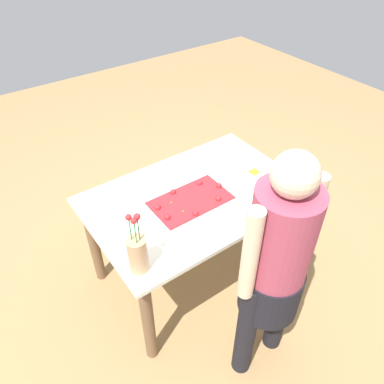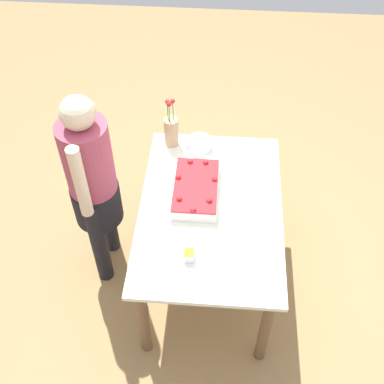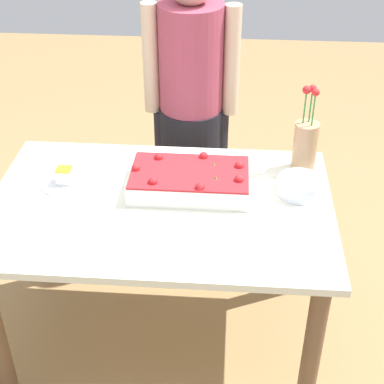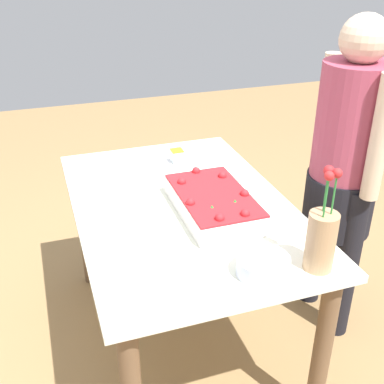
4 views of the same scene
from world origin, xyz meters
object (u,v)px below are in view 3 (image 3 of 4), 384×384
Objects in this scene: serving_plate_with_slice at (65,180)px; fruit_bowl at (300,186)px; person_standing at (191,97)px; cake_knife at (35,231)px; flower_vase at (305,144)px; sheet_cake at (190,180)px.

fruit_bowl is (-0.94, -0.01, 0.01)m from serving_plate_with_slice.
fruit_bowl is at bearing -179.50° from serving_plate_with_slice.
serving_plate_with_slice is 0.13× the size of person_standing.
cake_knife is 1.13m from flower_vase.
serving_plate_with_slice is at bearing 0.50° from fruit_bowl.
cake_knife is at bearing -27.50° from person_standing.
cake_knife is at bearing 27.13° from flower_vase.
flower_vase reaches higher than cake_knife.
serving_plate_with_slice reaches higher than cake_knife.
sheet_cake is at bearing 1.32° from fruit_bowl.
cake_knife is (0.54, 0.31, -0.04)m from sheet_cake.
serving_plate_with_slice is 0.99m from flower_vase.
serving_plate_with_slice is (0.51, -0.00, -0.02)m from sheet_cake.
person_standing is at bearing -125.90° from serving_plate_with_slice.
sheet_cake is at bearing 39.65° from cake_knife.
serving_plate_with_slice is 0.90× the size of cake_knife.
sheet_cake is at bearing 179.79° from serving_plate_with_slice.
serving_plate_with_slice is 0.32m from cake_knife.
flower_vase is 0.67m from person_standing.
flower_vase is at bearing -168.36° from serving_plate_with_slice.
flower_vase is 0.21m from fruit_bowl.
serving_plate_with_slice is at bearing 11.64° from flower_vase.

